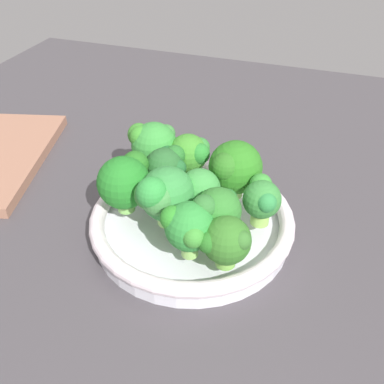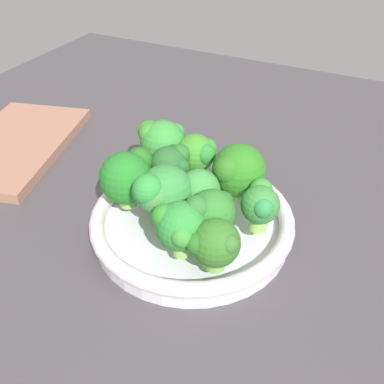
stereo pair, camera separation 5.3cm
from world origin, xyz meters
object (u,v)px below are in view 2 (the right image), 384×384
object	(u,v)px
broccoli_floret_5	(211,213)
cutting_board	(15,146)
bowl	(192,222)
broccoli_floret_4	(215,244)
broccoli_floret_3	(198,191)
broccoli_floret_6	(127,176)
broccoli_floret_10	(161,141)
broccoli_floret_2	(197,155)
broccoli_floret_0	(161,193)
broccoli_floret_1	(239,170)
broccoli_floret_9	(171,164)
broccoli_floret_7	(260,204)
broccoli_floret_8	(179,226)

from	to	relation	value
broccoli_floret_5	cutting_board	distance (cm)	40.83
bowl	broccoli_floret_4	bearing A→B (deg)	-139.71
broccoli_floret_3	broccoli_floret_6	xyz separation A→B (cm)	(-1.69, 8.69, 0.59)
broccoli_floret_10	cutting_board	bearing A→B (deg)	92.46
broccoli_floret_2	cutting_board	bearing A→B (deg)	92.40
broccoli_floret_5	broccoli_floret_10	distance (cm)	16.04
broccoli_floret_0	broccoli_floret_5	bearing A→B (deg)	-94.10
broccoli_floret_1	broccoli_floret_9	world-z (taller)	broccoli_floret_1
bowl	broccoli_floret_3	world-z (taller)	broccoli_floret_3
broccoli_floret_1	broccoli_floret_4	size ratio (longest dim) A/B	1.27
broccoli_floret_5	broccoli_floret_6	xyz separation A→B (cm)	(2.05, 12.06, -0.09)
broccoli_floret_5	broccoli_floret_9	distance (cm)	11.04
broccoli_floret_1	broccoli_floret_7	distance (cm)	6.02
bowl	broccoli_floret_6	world-z (taller)	broccoli_floret_6
bowl	broccoli_floret_5	bearing A→B (deg)	-132.96
broccoli_floret_1	cutting_board	distance (cm)	39.52
broccoli_floret_0	broccoli_floret_7	xyz separation A→B (cm)	(4.25, -10.51, -0.93)
broccoli_floret_9	broccoli_floret_10	distance (cm)	5.06
broccoli_floret_6	cutting_board	world-z (taller)	broccoli_floret_6
broccoli_floret_0	broccoli_floret_10	world-z (taller)	broccoli_floret_0
broccoli_floret_1	broccoli_floret_7	world-z (taller)	broccoli_floret_1
broccoli_floret_0	broccoli_floret_1	distance (cm)	10.39
broccoli_floret_1	bowl	bearing A→B (deg)	141.42
bowl	broccoli_floret_10	world-z (taller)	broccoli_floret_10
broccoli_floret_2	broccoli_floret_3	distance (cm)	7.79
broccoli_floret_3	broccoli_floret_5	xyz separation A→B (cm)	(-3.74, -3.37, 0.68)
bowl	broccoli_floret_5	xyz separation A→B (cm)	(-3.89, -4.18, 5.88)
broccoli_floret_8	broccoli_floret_4	bearing A→B (deg)	-92.52
broccoli_floret_0	broccoli_floret_10	bearing A→B (deg)	29.13
broccoli_floret_3	broccoli_floret_2	bearing A→B (deg)	25.86
broccoli_floret_4	broccoli_floret_6	distance (cm)	15.16
cutting_board	broccoli_floret_8	bearing A→B (deg)	-108.88
broccoli_floret_0	broccoli_floret_7	bearing A→B (deg)	-68.00
broccoli_floret_1	broccoli_floret_4	xyz separation A→B (cm)	(-12.26, -2.31, -1.00)
broccoli_floret_1	broccoli_floret_4	distance (cm)	12.52
broccoli_floret_2	broccoli_floret_5	distance (cm)	12.71
bowl	broccoli_floret_4	distance (cm)	10.87
broccoli_floret_3	cutting_board	size ratio (longest dim) A/B	0.23
broccoli_floret_7	broccoli_floret_8	world-z (taller)	broccoli_floret_8
broccoli_floret_6	broccoli_floret_7	xyz separation A→B (cm)	(2.66, -16.11, -0.65)
broccoli_floret_3	broccoli_floret_9	distance (cm)	6.14
broccoli_floret_5	broccoli_floret_8	world-z (taller)	broccoli_floret_5
broccoli_floret_4	broccoli_floret_10	bearing A→B (deg)	45.24
broccoli_floret_3	broccoli_floret_7	xyz separation A→B (cm)	(0.97, -7.43, -0.06)
broccoli_floret_2	broccoli_floret_8	distance (cm)	14.76
broccoli_floret_6	broccoli_floret_8	world-z (taller)	broccoli_floret_6
bowl	broccoli_floret_0	xyz separation A→B (cm)	(-3.43, 2.27, 6.07)
bowl	broccoli_floret_0	size ratio (longest dim) A/B	3.34
broccoli_floret_4	broccoli_floret_1	bearing A→B (deg)	10.66
broccoli_floret_3	cutting_board	bearing A→B (deg)	81.03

